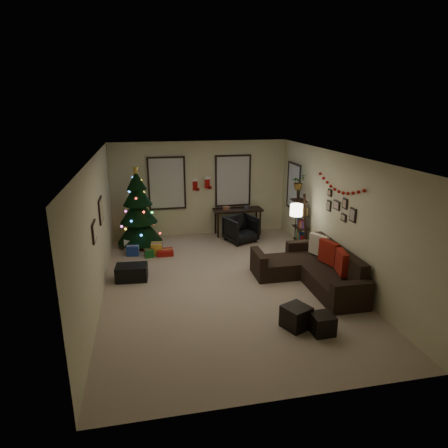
% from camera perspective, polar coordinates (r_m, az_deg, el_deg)
% --- Properties ---
extents(floor, '(7.00, 7.00, 0.00)m').
position_cam_1_polar(floor, '(8.42, 0.15, -8.73)').
color(floor, tan).
rests_on(floor, ground).
extents(ceiling, '(7.00, 7.00, 0.00)m').
position_cam_1_polar(ceiling, '(7.65, 0.17, 9.83)').
color(ceiling, white).
rests_on(ceiling, floor).
extents(wall_back, '(5.00, 0.00, 5.00)m').
position_cam_1_polar(wall_back, '(11.27, -3.47, 5.16)').
color(wall_back, beige).
rests_on(wall_back, floor).
extents(wall_front, '(5.00, 0.00, 5.00)m').
position_cam_1_polar(wall_front, '(4.81, 8.85, -11.83)').
color(wall_front, beige).
rests_on(wall_front, floor).
extents(wall_left, '(0.00, 7.00, 7.00)m').
position_cam_1_polar(wall_left, '(7.83, -18.05, -0.97)').
color(wall_left, beige).
rests_on(wall_left, floor).
extents(wall_right, '(0.00, 7.00, 7.00)m').
position_cam_1_polar(wall_right, '(8.76, 16.38, 1.05)').
color(wall_right, beige).
rests_on(wall_right, floor).
extents(window_back_left, '(1.05, 0.06, 1.50)m').
position_cam_1_polar(window_back_left, '(11.11, -8.34, 5.89)').
color(window_back_left, '#728CB2').
rests_on(window_back_left, wall_back).
extents(window_back_right, '(1.05, 0.06, 1.50)m').
position_cam_1_polar(window_back_right, '(11.38, 1.31, 6.32)').
color(window_back_right, '#728CB2').
rests_on(window_back_right, wall_back).
extents(window_right_wall, '(0.06, 0.90, 1.30)m').
position_cam_1_polar(window_right_wall, '(10.97, 10.19, 5.39)').
color(window_right_wall, '#728CB2').
rests_on(window_right_wall, wall_right).
extents(christmas_tree, '(1.19, 1.19, 2.21)m').
position_cam_1_polar(christmas_tree, '(10.61, -12.37, 1.61)').
color(christmas_tree, black).
rests_on(christmas_tree, floor).
extents(presents, '(1.23, 0.89, 0.30)m').
position_cam_1_polar(presents, '(10.19, -11.21, -3.63)').
color(presents, '#14591E').
rests_on(presents, floor).
extents(sofa, '(1.71, 2.50, 0.83)m').
position_cam_1_polar(sofa, '(8.61, 12.90, -6.63)').
color(sofa, black).
rests_on(sofa, floor).
extents(pillow_red_a, '(0.21, 0.49, 0.47)m').
position_cam_1_polar(pillow_red_a, '(8.18, 16.77, -5.38)').
color(pillow_red_a, maroon).
rests_on(pillow_red_a, sofa).
extents(pillow_red_b, '(0.27, 0.51, 0.50)m').
position_cam_1_polar(pillow_red_b, '(8.65, 15.02, -4.01)').
color(pillow_red_b, maroon).
rests_on(pillow_red_b, sofa).
extents(pillow_cream, '(0.31, 0.48, 0.47)m').
position_cam_1_polar(pillow_cream, '(9.08, 13.62, -2.96)').
color(pillow_cream, beige).
rests_on(pillow_cream, sofa).
extents(ottoman_near, '(0.54, 0.54, 0.39)m').
position_cam_1_polar(ottoman_near, '(6.94, 10.46, -13.18)').
color(ottoman_near, black).
rests_on(ottoman_near, floor).
extents(ottoman_far, '(0.37, 0.37, 0.34)m').
position_cam_1_polar(ottoman_far, '(6.89, 14.13, -13.95)').
color(ottoman_far, black).
rests_on(ottoman_far, floor).
extents(desk, '(1.42, 0.51, 0.76)m').
position_cam_1_polar(desk, '(11.35, 2.03, 1.76)').
color(desk, black).
rests_on(desk, floor).
extents(desk_chair, '(0.89, 0.87, 0.72)m').
position_cam_1_polar(desk_chair, '(10.82, 2.48, -0.75)').
color(desk_chair, black).
rests_on(desk_chair, floor).
extents(bookshelf, '(0.30, 0.47, 1.58)m').
position_cam_1_polar(bookshelf, '(10.15, 11.21, 0.13)').
color(bookshelf, black).
rests_on(bookshelf, floor).
extents(potted_plant, '(0.61, 0.59, 0.51)m').
position_cam_1_polar(potted_plant, '(10.21, 10.81, 6.35)').
color(potted_plant, '#4C4C4C').
rests_on(potted_plant, bookshelf).
extents(floor_lamp, '(0.29, 0.29, 1.39)m').
position_cam_1_polar(floor_lamp, '(9.49, 10.47, 1.49)').
color(floor_lamp, black).
rests_on(floor_lamp, floor).
extents(art_map, '(0.04, 0.60, 0.50)m').
position_cam_1_polar(art_map, '(8.52, -17.52, 1.93)').
color(art_map, black).
rests_on(art_map, wall_left).
extents(art_abstract, '(0.04, 0.45, 0.35)m').
position_cam_1_polar(art_abstract, '(7.30, -18.40, -1.06)').
color(art_abstract, black).
rests_on(art_abstract, wall_left).
extents(gallery, '(0.03, 1.25, 0.54)m').
position_cam_1_polar(gallery, '(8.64, 16.61, 2.32)').
color(gallery, black).
rests_on(gallery, wall_right).
extents(garland, '(0.08, 1.90, 0.30)m').
position_cam_1_polar(garland, '(8.59, 16.47, 5.33)').
color(garland, '#A5140C').
rests_on(garland, wall_right).
extents(stocking_left, '(0.20, 0.05, 0.36)m').
position_cam_1_polar(stocking_left, '(11.23, -4.20, 5.79)').
color(stocking_left, '#990F0C').
rests_on(stocking_left, wall_back).
extents(stocking_right, '(0.20, 0.05, 0.36)m').
position_cam_1_polar(stocking_right, '(11.12, -2.41, 6.08)').
color(stocking_right, '#990F0C').
rests_on(stocking_right, wall_back).
extents(storage_bin, '(0.70, 0.49, 0.33)m').
position_cam_1_polar(storage_bin, '(8.78, -13.31, -6.90)').
color(storage_bin, black).
rests_on(storage_bin, floor).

